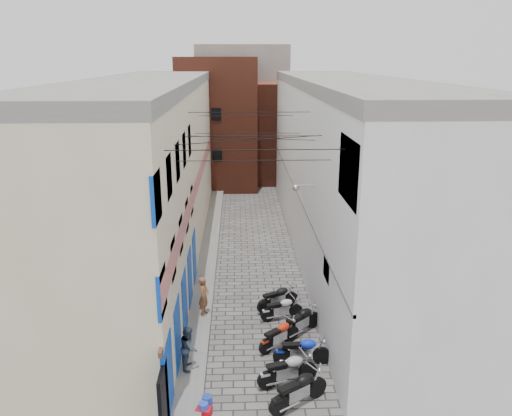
{
  "coord_description": "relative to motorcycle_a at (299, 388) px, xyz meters",
  "views": [
    {
      "loc": [
        -0.49,
        -11.61,
        9.94
      ],
      "look_at": [
        0.37,
        11.33,
        3.0
      ],
      "focal_mm": 35.0,
      "sensor_mm": 36.0,
      "label": 1
    }
  ],
  "objects": [
    {
      "name": "plinth",
      "position": [
        -3.29,
        12.17,
        -0.48
      ],
      "size": [
        0.9,
        26.0,
        0.25
      ],
      "primitive_type": "cube",
      "color": "slate",
      "rests_on": "ground"
    },
    {
      "name": "building_left",
      "position": [
        -6.22,
        12.12,
        3.89
      ],
      "size": [
        5.1,
        27.0,
        9.0
      ],
      "color": "beige",
      "rests_on": "ground"
    },
    {
      "name": "building_right",
      "position": [
        3.76,
        12.16,
        3.9
      ],
      "size": [
        5.94,
        26.0,
        9.0
      ],
      "color": "silver",
      "rests_on": "ground"
    },
    {
      "name": "building_far_brick_left",
      "position": [
        -3.24,
        27.17,
        4.39
      ],
      "size": [
        6.0,
        6.0,
        10.0
      ],
      "primitive_type": "cube",
      "color": "brown",
      "rests_on": "ground"
    },
    {
      "name": "building_far_brick_right",
      "position": [
        1.76,
        29.17,
        3.39
      ],
      "size": [
        5.0,
        6.0,
        8.0
      ],
      "primitive_type": "cube",
      "color": "brown",
      "rests_on": "ground"
    },
    {
      "name": "building_far_concrete",
      "position": [
        -1.24,
        33.17,
        4.89
      ],
      "size": [
        8.0,
        5.0,
        11.0
      ],
      "primitive_type": "cube",
      "color": "slate",
      "rests_on": "ground"
    },
    {
      "name": "far_shopfront",
      "position": [
        -1.24,
        24.37,
        0.59
      ],
      "size": [
        2.0,
        0.3,
        2.4
      ],
      "primitive_type": "cube",
      "color": "black",
      "rests_on": "ground"
    },
    {
      "name": "overhead_wires",
      "position": [
        -1.24,
        6.81,
        6.51
      ],
      "size": [
        5.8,
        13.02,
        1.32
      ],
      "color": "black",
      "rests_on": "ground"
    },
    {
      "name": "motorcycle_a",
      "position": [
        0.0,
        0.0,
        0.0
      ],
      "size": [
        2.13,
        1.7,
        1.22
      ],
      "primitive_type": null,
      "rotation": [
        0.0,
        0.0,
        -1.0
      ],
      "color": "black",
      "rests_on": "ground"
    },
    {
      "name": "motorcycle_b",
      "position": [
        -0.23,
        1.03,
        -0.03
      ],
      "size": [
        2.12,
        1.21,
        1.17
      ],
      "primitive_type": null,
      "rotation": [
        0.0,
        0.0,
        -1.27
      ],
      "color": "#A5A4A9",
      "rests_on": "ground"
    },
    {
      "name": "motorcycle_c",
      "position": [
        0.36,
        2.1,
        -0.04
      ],
      "size": [
        1.96,
        0.64,
        1.13
      ],
      "primitive_type": null,
      "rotation": [
        0.0,
        0.0,
        -1.56
      ],
      "color": "#0D28C5",
      "rests_on": "ground"
    },
    {
      "name": "motorcycle_d",
      "position": [
        -0.31,
        3.17,
        -0.07
      ],
      "size": [
        1.81,
        1.62,
        1.08
      ],
      "primitive_type": null,
      "rotation": [
        0.0,
        0.0,
        -0.89
      ],
      "color": "red",
      "rests_on": "ground"
    },
    {
      "name": "motorcycle_e",
      "position": [
        0.57,
        4.01,
        -0.02
      ],
      "size": [
        1.96,
        1.84,
        1.19
      ],
      "primitive_type": null,
      "rotation": [
        0.0,
        0.0,
        -0.85
      ],
      "color": "black",
      "rests_on": "ground"
    },
    {
      "name": "motorcycle_f",
      "position": [
        -0.05,
        5.16,
        -0.1
      ],
      "size": [
        1.83,
        1.01,
        1.01
      ],
      "primitive_type": null,
      "rotation": [
        0.0,
        0.0,
        -1.3
      ],
      "color": "silver",
      "rests_on": "ground"
    },
    {
      "name": "motorcycle_g",
      "position": [
        -0.14,
        5.97,
        -0.05
      ],
      "size": [
        1.99,
        1.45,
        1.12
      ],
      "primitive_type": null,
      "rotation": [
        0.0,
        0.0,
        -1.08
      ],
      "color": "black",
      "rests_on": "ground"
    },
    {
      "name": "person_a",
      "position": [
        -3.1,
        5.22,
        0.43
      ],
      "size": [
        0.53,
        0.66,
        1.58
      ],
      "primitive_type": "imported",
      "rotation": [
        0.0,
        0.0,
        1.27
      ],
      "color": "brown",
      "rests_on": "plinth"
    },
    {
      "name": "person_b",
      "position": [
        -3.37,
        1.71,
        0.38
      ],
      "size": [
        0.58,
        0.74,
        1.47
      ],
      "primitive_type": "imported",
      "rotation": [
        0.0,
        0.0,
        1.53
      ],
      "color": "#333E4D",
      "rests_on": "plinth"
    },
    {
      "name": "water_jug_near",
      "position": [
        -2.79,
        -0.33,
        -0.39
      ],
      "size": [
        0.37,
        0.37,
        0.44
      ],
      "primitive_type": "cylinder",
      "rotation": [
        0.0,
        0.0,
        -0.38
      ],
      "color": "blue",
      "rests_on": "ground"
    },
    {
      "name": "water_jug_far",
      "position": [
        -2.7,
        -0.08,
        -0.37
      ],
      "size": [
        0.39,
        0.39,
        0.48
      ],
      "primitive_type": "cylinder",
      "rotation": [
        0.0,
        0.0,
        0.33
      ],
      "color": "#2039A2",
      "rests_on": "ground"
    },
    {
      "name": "red_crate",
      "position": [
        -2.79,
        -0.33,
        -0.48
      ],
      "size": [
        0.5,
        0.43,
        0.27
      ],
      "primitive_type": "cube",
      "rotation": [
        0.0,
        0.0,
        -0.28
      ],
      "color": "red",
      "rests_on": "ground"
    }
  ]
}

